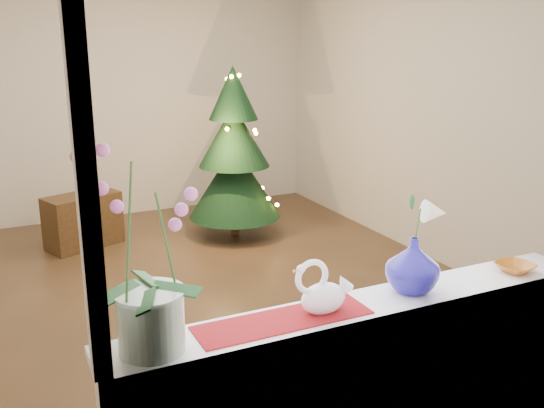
% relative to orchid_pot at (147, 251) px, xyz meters
% --- Properties ---
extents(ground, '(5.00, 5.00, 0.00)m').
position_rel_orchid_pot_xyz_m(ground, '(0.89, 2.37, -1.29)').
color(ground, '#392717').
rests_on(ground, ground).
extents(wall_back, '(4.50, 0.10, 2.70)m').
position_rel_orchid_pot_xyz_m(wall_back, '(0.89, 4.87, 0.06)').
color(wall_back, beige).
rests_on(wall_back, ground).
extents(wall_front, '(4.50, 0.10, 2.70)m').
position_rel_orchid_pot_xyz_m(wall_front, '(0.89, -0.13, 0.06)').
color(wall_front, beige).
rests_on(wall_front, ground).
extents(wall_right, '(0.10, 5.00, 2.70)m').
position_rel_orchid_pot_xyz_m(wall_right, '(3.14, 2.37, 0.06)').
color(wall_right, beige).
rests_on(wall_right, ground).
extents(windowsill, '(2.20, 0.26, 0.04)m').
position_rel_orchid_pot_xyz_m(windowsill, '(0.89, 0.00, -0.39)').
color(windowsill, white).
rests_on(windowsill, window_apron).
extents(window_frame, '(2.22, 0.06, 1.60)m').
position_rel_orchid_pot_xyz_m(window_frame, '(0.89, -0.10, 0.41)').
color(window_frame, white).
rests_on(window_frame, windowsill).
extents(runner, '(0.70, 0.20, 0.01)m').
position_rel_orchid_pot_xyz_m(runner, '(0.51, 0.00, -0.36)').
color(runner, maroon).
rests_on(runner, windowsill).
extents(orchid_pot, '(0.28, 0.28, 0.73)m').
position_rel_orchid_pot_xyz_m(orchid_pot, '(0.00, 0.00, 0.00)').
color(orchid_pot, beige).
rests_on(orchid_pot, windowsill).
extents(swan, '(0.28, 0.19, 0.22)m').
position_rel_orchid_pot_xyz_m(swan, '(0.68, -0.00, -0.26)').
color(swan, white).
rests_on(swan, windowsill).
extents(blue_vase, '(0.32, 0.32, 0.27)m').
position_rel_orchid_pot_xyz_m(blue_vase, '(1.13, 0.02, -0.23)').
color(blue_vase, navy).
rests_on(blue_vase, windowsill).
extents(lily, '(0.15, 0.09, 0.21)m').
position_rel_orchid_pot_xyz_m(lily, '(1.13, 0.02, 0.01)').
color(lily, silver).
rests_on(lily, blue_vase).
extents(paperweight, '(0.09, 0.09, 0.07)m').
position_rel_orchid_pot_xyz_m(paperweight, '(1.12, -0.03, -0.33)').
color(paperweight, silver).
rests_on(paperweight, windowsill).
extents(amber_dish, '(0.16, 0.16, 0.04)m').
position_rel_orchid_pot_xyz_m(amber_dish, '(1.70, -0.02, -0.35)').
color(amber_dish, '#9E5616').
rests_on(amber_dish, windowsill).
extents(xmas_tree, '(1.16, 1.16, 1.70)m').
position_rel_orchid_pot_xyz_m(xmas_tree, '(1.79, 3.63, -0.43)').
color(xmas_tree, black).
rests_on(xmas_tree, ground).
extents(side_table, '(0.76, 0.57, 0.51)m').
position_rel_orchid_pot_xyz_m(side_table, '(0.33, 3.92, -1.03)').
color(side_table, black).
rests_on(side_table, ground).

